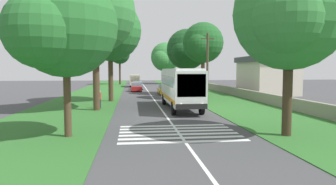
{
  "coord_description": "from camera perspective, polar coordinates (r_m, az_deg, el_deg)",
  "views": [
    {
      "loc": [
        -24.08,
        2.63,
        3.65
      ],
      "look_at": [
        3.11,
        -0.54,
        1.6
      ],
      "focal_mm": 32.93,
      "sensor_mm": 36.0,
      "label": 1
    }
  ],
  "objects": [
    {
      "name": "trailing_minibus_0",
      "position": [
        65.34,
        -6.16,
        2.41
      ],
      "size": [
        6.0,
        2.14,
        2.53
      ],
      "color": "#BFB299",
      "rests_on": "ground"
    },
    {
      "name": "roadside_wall",
      "position": [
        46.42,
        11.21,
        0.41
      ],
      "size": [
        70.0,
        0.4,
        1.09
      ],
      "primitive_type": "cube",
      "color": "gray",
      "rests_on": "grass_verge_right"
    },
    {
      "name": "roadside_tree_left_0",
      "position": [
        28.5,
        -13.75,
        13.7
      ],
      "size": [
        8.98,
        7.07,
        12.1
      ],
      "color": "#4C3826",
      "rests_on": "grass_verge_left"
    },
    {
      "name": "trailing_car_2",
      "position": [
        57.45,
        -5.6,
        1.28
      ],
      "size": [
        4.3,
        1.78,
        1.43
      ],
      "color": "gray",
      "rests_on": "ground"
    },
    {
      "name": "roadside_tree_left_2",
      "position": [
        17.41,
        -19.01,
        11.16
      ],
      "size": [
        6.57,
        5.49,
        8.66
      ],
      "color": "#4C3826",
      "rests_on": "grass_verge_left"
    },
    {
      "name": "roadside_tree_right_1",
      "position": [
        45.54,
        3.37,
        7.78
      ],
      "size": [
        6.78,
        5.96,
        9.52
      ],
      "color": "brown",
      "rests_on": "grass_verge_right"
    },
    {
      "name": "zebra_crossing",
      "position": [
        17.95,
        1.93,
        -7.44
      ],
      "size": [
        4.95,
        6.8,
        0.01
      ],
      "color": "silver",
      "rests_on": "ground"
    },
    {
      "name": "roadside_tree_right_2",
      "position": [
        18.17,
        21.04,
        12.84
      ],
      "size": [
        7.02,
        6.0,
        9.57
      ],
      "color": "#3D2D1E",
      "rests_on": "grass_verge_right"
    },
    {
      "name": "pedestrian",
      "position": [
        29.2,
        -12.59,
        -1.21
      ],
      "size": [
        0.34,
        0.34,
        1.69
      ],
      "color": "#26262D",
      "rests_on": "grass_verge_left"
    },
    {
      "name": "trailing_car_1",
      "position": [
        51.79,
        -5.86,
        0.96
      ],
      "size": [
        4.3,
        1.78,
        1.43
      ],
      "color": "#B21E1E",
      "rests_on": "ground"
    },
    {
      "name": "roadside_tree_left_1",
      "position": [
        75.68,
        -9.06,
        6.95
      ],
      "size": [
        6.02,
        4.93,
        9.8
      ],
      "color": "#3D2D1E",
      "rests_on": "grass_verge_left"
    },
    {
      "name": "roadside_tree_right_0",
      "position": [
        38.67,
        6.31,
        8.92
      ],
      "size": [
        5.84,
        5.01,
        9.41
      ],
      "color": "brown",
      "rests_on": "grass_verge_right"
    },
    {
      "name": "centre_line",
      "position": [
        39.34,
        -2.79,
        -1.04
      ],
      "size": [
        110.0,
        0.16,
        0.01
      ],
      "primitive_type": "cube",
      "color": "silver",
      "rests_on": "ground"
    },
    {
      "name": "grass_verge_left",
      "position": [
        39.64,
        -14.7,
        -1.11
      ],
      "size": [
        120.0,
        8.0,
        0.04
      ],
      "primitive_type": "cube",
      "color": "#2D6628",
      "rests_on": "ground"
    },
    {
      "name": "trailing_car_0",
      "position": [
        45.01,
        -0.62,
        0.48
      ],
      "size": [
        4.3,
        1.78,
        1.43
      ],
      "color": "gold",
      "rests_on": "ground"
    },
    {
      "name": "coach_bus",
      "position": [
        28.6,
        2.27,
        1.26
      ],
      "size": [
        11.16,
        2.62,
        3.73
      ],
      "color": "white",
      "rests_on": "ground"
    },
    {
      "name": "roadside_tree_left_3",
      "position": [
        35.92,
        -10.95,
        11.0
      ],
      "size": [
        8.17,
        7.02,
        11.55
      ],
      "color": "#4C3826",
      "rests_on": "grass_verge_left"
    },
    {
      "name": "roadside_building",
      "position": [
        48.05,
        17.79,
        3.11
      ],
      "size": [
        9.87,
        6.72,
        5.56
      ],
      "color": "beige",
      "rests_on": "ground"
    },
    {
      "name": "ground",
      "position": [
        24.5,
        -0.41,
        -4.29
      ],
      "size": [
        160.0,
        160.0,
        0.0
      ],
      "primitive_type": "plane",
      "color": "#424244"
    },
    {
      "name": "grass_verge_right",
      "position": [
        40.71,
        8.8,
        -0.88
      ],
      "size": [
        120.0,
        8.0,
        0.04
      ],
      "primitive_type": "cube",
      "color": "#2D6628",
      "rests_on": "ground"
    },
    {
      "name": "utility_pole",
      "position": [
        33.51,
        7.31,
        4.72
      ],
      "size": [
        0.24,
        1.4,
        7.49
      ],
      "color": "#473828",
      "rests_on": "grass_verge_right"
    },
    {
      "name": "roadside_tree_right_3",
      "position": [
        78.41,
        -0.61,
        6.46
      ],
      "size": [
        8.55,
        7.36,
        10.46
      ],
      "color": "#4C3826",
      "rests_on": "grass_verge_right"
    }
  ]
}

